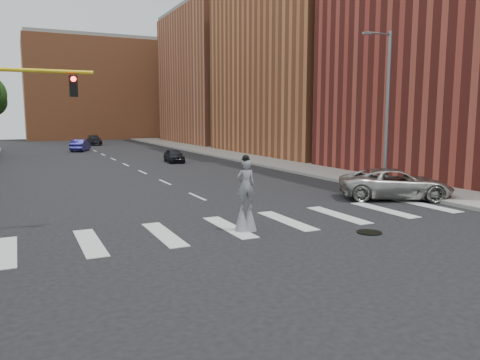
% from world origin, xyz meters
% --- Properties ---
extents(ground_plane, '(160.00, 160.00, 0.00)m').
position_xyz_m(ground_plane, '(0.00, 0.00, 0.00)').
color(ground_plane, black).
rests_on(ground_plane, ground).
extents(sidewalk_right, '(5.00, 90.00, 0.18)m').
position_xyz_m(sidewalk_right, '(12.50, 25.00, 0.09)').
color(sidewalk_right, gray).
rests_on(sidewalk_right, ground).
extents(manhole, '(0.90, 0.90, 0.04)m').
position_xyz_m(manhole, '(3.00, -2.00, 0.02)').
color(manhole, black).
rests_on(manhole, ground).
extents(building_mid, '(16.00, 22.00, 24.00)m').
position_xyz_m(building_mid, '(22.00, 30.00, 12.00)').
color(building_mid, '#B46138').
rests_on(building_mid, ground).
extents(building_far, '(16.00, 22.00, 20.00)m').
position_xyz_m(building_far, '(22.00, 54.00, 10.00)').
color(building_far, '#B76343').
rests_on(building_far, ground).
extents(building_backdrop, '(26.00, 14.00, 18.00)m').
position_xyz_m(building_backdrop, '(6.00, 78.00, 9.00)').
color(building_backdrop, '#B46138').
rests_on(building_backdrop, ground).
extents(streetlight, '(2.05, 0.20, 9.00)m').
position_xyz_m(streetlight, '(10.90, 6.00, 4.90)').
color(streetlight, slate).
rests_on(streetlight, ground).
extents(stilt_performer, '(0.84, 0.57, 2.85)m').
position_xyz_m(stilt_performer, '(-0.96, 0.20, 1.14)').
color(stilt_performer, '#341F14').
rests_on(stilt_performer, ground).
extents(suv_crossing, '(6.17, 4.94, 1.56)m').
position_xyz_m(suv_crossing, '(9.00, 3.00, 0.78)').
color(suv_crossing, '#A3A19A').
rests_on(suv_crossing, ground).
extents(car_near, '(1.74, 3.70, 1.22)m').
position_xyz_m(car_near, '(4.51, 26.40, 0.61)').
color(car_near, black).
rests_on(car_near, ground).
extents(car_mid, '(2.91, 4.57, 1.42)m').
position_xyz_m(car_mid, '(-1.62, 44.38, 0.71)').
color(car_mid, navy).
rests_on(car_mid, ground).
extents(car_far, '(2.12, 4.79, 1.37)m').
position_xyz_m(car_far, '(1.70, 56.18, 0.68)').
color(car_far, black).
rests_on(car_far, ground).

